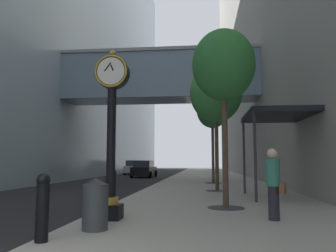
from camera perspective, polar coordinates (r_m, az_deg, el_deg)
name	(u,v)px	position (r m, az deg, el deg)	size (l,w,h in m)	color
ground_plane	(169,179)	(30.30, 0.14, -8.89)	(110.00, 110.00, 0.00)	black
sidewalk_right	(209,177)	(33.15, 6.87, -8.48)	(7.12, 80.00, 0.14)	#9E998E
building_block_left	(61,3)	(39.94, -17.59, 19.15)	(23.84, 80.00, 36.78)	#93A8B7
street_clock	(111,125)	(8.47, -9.49, 0.23)	(0.84, 0.55, 4.17)	black
bollard_nearest	(42,206)	(6.41, -20.34, -12.48)	(0.23, 0.23, 1.17)	black
bollard_third	(112,187)	(10.72, -9.33, -10.02)	(0.23, 0.23, 1.17)	black
street_tree_near	(224,66)	(10.83, 9.31, 9.87)	(1.95, 1.95, 5.49)	#333335
street_tree_mid_near	(216,93)	(16.77, 8.05, 5.46)	(2.53, 2.53, 6.17)	#333335
street_tree_mid_far	(212,111)	(22.70, 7.47, 2.56)	(2.08, 2.08, 5.99)	#333335
trash_bin	(95,203)	(7.22, -12.09, -12.55)	(0.53, 0.53, 1.05)	#383D42
pedestrian_walking	(273,182)	(8.55, 17.29, -9.01)	(0.52, 0.46, 1.69)	#23232D
storefront_awning	(276,117)	(14.03, 17.66, 1.50)	(2.40, 3.60, 3.30)	black
car_black_near	(144,169)	(33.60, -4.04, -7.24)	(2.10, 4.49, 1.63)	black
car_silver_mid	(134,168)	(41.17, -5.72, -6.97)	(2.14, 4.20, 1.67)	#B7BABF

